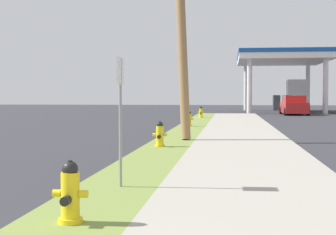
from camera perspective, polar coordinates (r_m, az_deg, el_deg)
The scene contains 8 objects.
fire_hydrant_nearest at distance 6.17m, azimuth -10.89°, elevation -8.59°, with size 0.42×0.38×0.74m.
fire_hydrant_second at distance 14.87m, azimuth -0.92°, elevation -2.02°, with size 0.42×0.38×0.74m.
fire_hydrant_third at distance 24.56m, azimuth 2.36°, elevation -0.22°, with size 0.42×0.37×0.74m.
fire_hydrant_fourth at distance 34.02m, azimuth 3.70°, elevation 0.55°, with size 0.42×0.38×0.74m.
utility_pole_midground at distance 17.85m, azimuth 1.47°, elevation 10.99°, with size 0.96×2.04×8.10m.
street_sign_post at distance 8.36m, azimuth -5.36°, elevation 2.56°, with size 0.05×0.36×2.12m.
car_red_by_near_pump at distance 42.71m, azimuth 13.91°, elevation 1.26°, with size 1.97×4.52×1.57m.
truck_white_at_forecourt at distance 53.09m, azimuth 14.21°, elevation 2.32°, with size 2.48×6.51×3.11m.
Camera 1 is at (2.56, -1.83, 1.63)m, focal length 54.49 mm.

